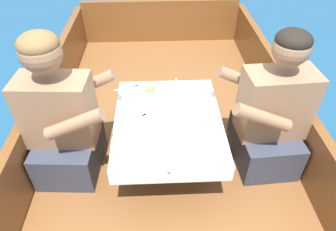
% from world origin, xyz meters
% --- Properties ---
extents(ground_plane, '(60.00, 60.00, 0.00)m').
position_xyz_m(ground_plane, '(0.00, 0.00, 0.00)').
color(ground_plane, navy).
extents(boat_deck, '(1.79, 3.39, 0.25)m').
position_xyz_m(boat_deck, '(0.00, 0.00, 0.13)').
color(boat_deck, brown).
rests_on(boat_deck, ground_plane).
extents(gunwale_port, '(0.06, 3.39, 0.39)m').
position_xyz_m(gunwale_port, '(-0.87, 0.00, 0.45)').
color(gunwale_port, brown).
rests_on(gunwale_port, boat_deck).
extents(gunwale_starboard, '(0.06, 3.39, 0.39)m').
position_xyz_m(gunwale_starboard, '(0.87, 0.00, 0.45)').
color(gunwale_starboard, brown).
rests_on(gunwale_starboard, boat_deck).
extents(bow_coaming, '(1.67, 0.06, 0.45)m').
position_xyz_m(bow_coaming, '(0.00, 1.66, 0.48)').
color(bow_coaming, brown).
rests_on(bow_coaming, boat_deck).
extents(cockpit_table, '(0.65, 0.81, 0.37)m').
position_xyz_m(cockpit_table, '(0.00, -0.14, 0.58)').
color(cockpit_table, '#B2B2B7').
rests_on(cockpit_table, boat_deck).
extents(person_port, '(0.54, 0.47, 0.95)m').
position_xyz_m(person_port, '(-0.62, -0.17, 0.64)').
color(person_port, '#333847').
rests_on(person_port, boat_deck).
extents(person_starboard, '(0.54, 0.47, 0.93)m').
position_xyz_m(person_starboard, '(0.62, -0.16, 0.62)').
color(person_starboard, '#333847').
rests_on(person_starboard, boat_deck).
extents(plate_sandwich, '(0.19, 0.19, 0.01)m').
position_xyz_m(plate_sandwich, '(-0.11, 0.10, 0.62)').
color(plate_sandwich, white).
rests_on(plate_sandwich, cockpit_table).
extents(plate_bread, '(0.16, 0.16, 0.01)m').
position_xyz_m(plate_bread, '(0.12, -0.15, 0.62)').
color(plate_bread, white).
rests_on(plate_bread, cockpit_table).
extents(sandwich, '(0.09, 0.07, 0.05)m').
position_xyz_m(sandwich, '(-0.11, 0.10, 0.65)').
color(sandwich, '#E0BC7F').
rests_on(sandwich, plate_sandwich).
extents(bowl_port_near, '(0.14, 0.14, 0.04)m').
position_xyz_m(bowl_port_near, '(0.07, -0.44, 0.64)').
color(bowl_port_near, white).
rests_on(bowl_port_near, cockpit_table).
extents(bowl_starboard_near, '(0.14, 0.14, 0.04)m').
position_xyz_m(bowl_starboard_near, '(-0.21, -0.29, 0.64)').
color(bowl_starboard_near, white).
rests_on(bowl_starboard_near, cockpit_table).
extents(bowl_center_far, '(0.13, 0.13, 0.04)m').
position_xyz_m(bowl_center_far, '(-0.10, -0.39, 0.64)').
color(bowl_center_far, white).
rests_on(bowl_center_far, cockpit_table).
extents(bowl_port_far, '(0.14, 0.14, 0.04)m').
position_xyz_m(bowl_port_far, '(0.13, 0.04, 0.64)').
color(bowl_port_far, white).
rests_on(bowl_port_far, cockpit_table).
extents(coffee_cup_port, '(0.09, 0.07, 0.07)m').
position_xyz_m(coffee_cup_port, '(0.21, -0.36, 0.65)').
color(coffee_cup_port, white).
rests_on(coffee_cup_port, cockpit_table).
extents(coffee_cup_starboard, '(0.10, 0.07, 0.06)m').
position_xyz_m(coffee_cup_starboard, '(-0.09, -0.17, 0.65)').
color(coffee_cup_starboard, white).
rests_on(coffee_cup_starboard, cockpit_table).
extents(tin_can, '(0.07, 0.07, 0.05)m').
position_xyz_m(tin_can, '(0.27, -0.24, 0.65)').
color(tin_can, silver).
rests_on(tin_can, cockpit_table).
extents(utensil_knife_starboard, '(0.03, 0.17, 0.00)m').
position_xyz_m(utensil_knife_starboard, '(0.08, 0.21, 0.62)').
color(utensil_knife_starboard, silver).
rests_on(utensil_knife_starboard, cockpit_table).
extents(utensil_spoon_port, '(0.10, 0.15, 0.01)m').
position_xyz_m(utensil_spoon_port, '(-0.07, -0.46, 0.62)').
color(utensil_spoon_port, silver).
rests_on(utensil_spoon_port, cockpit_table).
extents(utensil_fork_port, '(0.17, 0.07, 0.00)m').
position_xyz_m(utensil_fork_port, '(-0.25, 0.19, 0.62)').
color(utensil_fork_port, silver).
rests_on(utensil_fork_port, cockpit_table).
extents(utensil_fork_starboard, '(0.15, 0.12, 0.00)m').
position_xyz_m(utensil_fork_starboard, '(-0.18, -0.14, 0.62)').
color(utensil_fork_starboard, silver).
rests_on(utensil_fork_starboard, cockpit_table).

